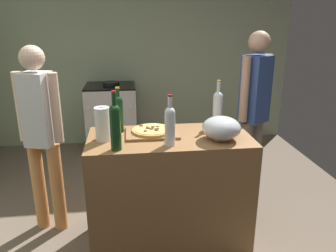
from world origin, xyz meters
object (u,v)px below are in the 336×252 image
(pizza, at_px, (152,130))
(wine_bottle_dark, at_px, (115,125))
(paper_towel_roll, at_px, (103,124))
(wine_bottle_amber, at_px, (118,112))
(wine_bottle_green, at_px, (170,124))
(mixing_bowl, at_px, (221,128))
(wine_bottle_clear, at_px, (218,107))
(person_in_stripes, at_px, (41,131))
(stove, at_px, (112,119))
(person_in_red, at_px, (254,107))

(pizza, distance_m, wine_bottle_dark, 0.42)
(paper_towel_roll, distance_m, wine_bottle_amber, 0.22)
(wine_bottle_green, bearing_deg, mixing_bowl, 10.02)
(wine_bottle_clear, bearing_deg, pizza, -164.51)
(wine_bottle_clear, relative_size, person_in_stripes, 0.24)
(pizza, height_order, mixing_bowl, mixing_bowl)
(wine_bottle_amber, xyz_separation_m, stove, (-0.15, 1.85, -0.61))
(wine_bottle_amber, relative_size, person_in_red, 0.21)
(wine_bottle_clear, height_order, person_in_red, person_in_red)
(mixing_bowl, bearing_deg, wine_bottle_amber, 160.45)
(person_in_stripes, xyz_separation_m, person_in_red, (1.88, 0.27, 0.06))
(wine_bottle_amber, bearing_deg, person_in_stripes, 167.68)
(mixing_bowl, distance_m, wine_bottle_clear, 0.35)
(wine_bottle_clear, xyz_separation_m, stove, (-0.96, 1.78, -0.60))
(person_in_red, bearing_deg, mixing_bowl, -126.99)
(wine_bottle_dark, height_order, stove, wine_bottle_dark)
(paper_towel_roll, height_order, wine_bottle_dark, wine_bottle_dark)
(wine_bottle_amber, xyz_separation_m, person_in_stripes, (-0.63, 0.14, -0.17))
(mixing_bowl, bearing_deg, person_in_stripes, 163.69)
(wine_bottle_green, distance_m, wine_bottle_dark, 0.37)
(wine_bottle_green, xyz_separation_m, wine_bottle_clear, (0.45, 0.40, 0.00))
(paper_towel_roll, xyz_separation_m, wine_bottle_dark, (0.10, -0.19, 0.05))
(paper_towel_roll, distance_m, stove, 2.12)
(wine_bottle_dark, bearing_deg, stove, 93.60)
(mixing_bowl, relative_size, stove, 0.29)
(paper_towel_roll, bearing_deg, stove, 91.17)
(wine_bottle_green, relative_size, person_in_red, 0.22)
(pizza, relative_size, wine_bottle_clear, 0.81)
(wine_bottle_amber, distance_m, wine_bottle_clear, 0.81)
(wine_bottle_amber, height_order, wine_bottle_clear, wine_bottle_clear)
(mixing_bowl, distance_m, wine_bottle_green, 0.40)
(pizza, bearing_deg, paper_towel_roll, -164.79)
(paper_towel_roll, xyz_separation_m, wine_bottle_green, (0.47, -0.15, 0.03))
(wine_bottle_dark, distance_m, person_in_red, 1.49)
(pizza, relative_size, stove, 0.32)
(stove, height_order, person_in_stripes, person_in_stripes)
(mixing_bowl, height_order, wine_bottle_clear, wine_bottle_clear)
(wine_bottle_dark, bearing_deg, person_in_stripes, 140.30)
(pizza, relative_size, mixing_bowl, 1.08)
(stove, relative_size, person_in_red, 0.58)
(pizza, distance_m, person_in_red, 1.12)
(wine_bottle_amber, relative_size, wine_bottle_clear, 0.94)
(mixing_bowl, distance_m, wine_bottle_dark, 0.77)
(pizza, height_order, wine_bottle_dark, wine_bottle_dark)
(person_in_stripes, bearing_deg, wine_bottle_clear, -2.75)
(wine_bottle_clear, bearing_deg, paper_towel_roll, -164.62)
(pizza, xyz_separation_m, mixing_bowl, (0.49, -0.18, 0.06))
(paper_towel_roll, bearing_deg, person_in_red, 23.47)
(pizza, relative_size, wine_bottle_dark, 0.75)
(pizza, height_order, paper_towel_roll, paper_towel_roll)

